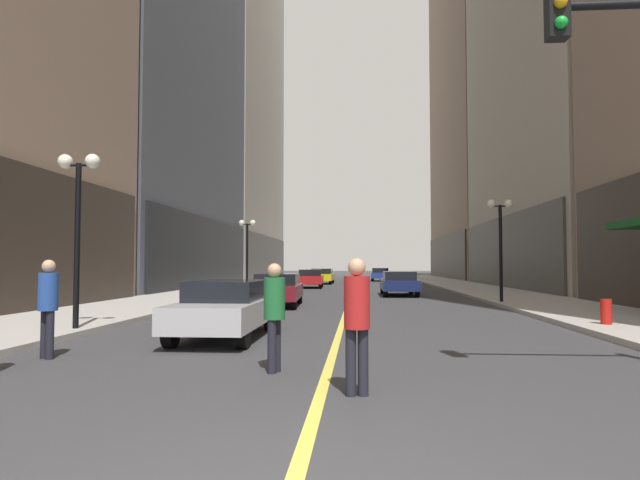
{
  "coord_description": "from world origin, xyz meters",
  "views": [
    {
      "loc": [
        0.52,
        -3.75,
        1.71
      ],
      "look_at": [
        -2.27,
        33.66,
        3.39
      ],
      "focal_mm": 30.24,
      "sensor_mm": 36.0,
      "label": 1
    }
  ],
  "objects_px": {
    "car_maroon": "(277,288)",
    "fire_hydrant_right": "(606,315)",
    "car_blue": "(380,274)",
    "car_yellow": "(322,275)",
    "car_red": "(311,278)",
    "pedestrian_in_red_jacket": "(357,315)",
    "street_lamp_right_mid": "(500,227)",
    "pedestrian_in_green_parka": "(274,308)",
    "car_navy": "(399,282)",
    "street_lamp_left_far": "(247,239)",
    "car_silver": "(227,307)",
    "street_lamp_left_near": "(78,201)",
    "pedestrian_in_blue_hoodie": "(48,301)"
  },
  "relations": [
    {
      "from": "car_yellow",
      "to": "street_lamp_right_mid",
      "type": "relative_size",
      "value": 1.08
    },
    {
      "from": "pedestrian_in_green_parka",
      "to": "street_lamp_left_far",
      "type": "relative_size",
      "value": 0.39
    },
    {
      "from": "car_red",
      "to": "pedestrian_in_green_parka",
      "type": "xyz_separation_m",
      "value": [
        2.22,
        -30.38,
        0.29
      ]
    },
    {
      "from": "car_blue",
      "to": "car_yellow",
      "type": "bearing_deg",
      "value": -123.99
    },
    {
      "from": "car_navy",
      "to": "car_maroon",
      "type": "bearing_deg",
      "value": -125.41
    },
    {
      "from": "car_maroon",
      "to": "car_blue",
      "type": "relative_size",
      "value": 1.04
    },
    {
      "from": "car_silver",
      "to": "car_red",
      "type": "height_order",
      "value": "same"
    },
    {
      "from": "car_navy",
      "to": "street_lamp_left_far",
      "type": "height_order",
      "value": "street_lamp_left_far"
    },
    {
      "from": "car_navy",
      "to": "car_red",
      "type": "height_order",
      "value": "same"
    },
    {
      "from": "car_navy",
      "to": "car_yellow",
      "type": "bearing_deg",
      "value": 107.43
    },
    {
      "from": "fire_hydrant_right",
      "to": "street_lamp_left_near",
      "type": "bearing_deg",
      "value": -172.03
    },
    {
      "from": "street_lamp_right_mid",
      "to": "fire_hydrant_right",
      "type": "height_order",
      "value": "street_lamp_right_mid"
    },
    {
      "from": "car_silver",
      "to": "pedestrian_in_green_parka",
      "type": "relative_size",
      "value": 2.65
    },
    {
      "from": "pedestrian_in_blue_hoodie",
      "to": "car_red",
      "type": "bearing_deg",
      "value": 85.99
    },
    {
      "from": "car_red",
      "to": "street_lamp_left_far",
      "type": "bearing_deg",
      "value": -118.01
    },
    {
      "from": "car_navy",
      "to": "street_lamp_left_near",
      "type": "xyz_separation_m",
      "value": [
        -9.02,
        -16.9,
        2.54
      ]
    },
    {
      "from": "pedestrian_in_green_parka",
      "to": "street_lamp_left_far",
      "type": "xyz_separation_m",
      "value": [
        -5.56,
        24.1,
        2.25
      ]
    },
    {
      "from": "pedestrian_in_green_parka",
      "to": "car_maroon",
      "type": "bearing_deg",
      "value": 98.58
    },
    {
      "from": "street_lamp_right_mid",
      "to": "street_lamp_left_near",
      "type": "bearing_deg",
      "value": -141.11
    },
    {
      "from": "pedestrian_in_green_parka",
      "to": "pedestrian_in_red_jacket",
      "type": "relative_size",
      "value": 0.96
    },
    {
      "from": "car_maroon",
      "to": "pedestrian_in_blue_hoodie",
      "type": "bearing_deg",
      "value": -100.3
    },
    {
      "from": "fire_hydrant_right",
      "to": "car_blue",
      "type": "bearing_deg",
      "value": 96.14
    },
    {
      "from": "car_maroon",
      "to": "car_navy",
      "type": "relative_size",
      "value": 0.98
    },
    {
      "from": "car_red",
      "to": "pedestrian_in_red_jacket",
      "type": "xyz_separation_m",
      "value": [
        3.54,
        -31.8,
        0.33
      ]
    },
    {
      "from": "car_yellow",
      "to": "pedestrian_in_green_parka",
      "type": "height_order",
      "value": "pedestrian_in_green_parka"
    },
    {
      "from": "street_lamp_left_far",
      "to": "street_lamp_right_mid",
      "type": "height_order",
      "value": "same"
    },
    {
      "from": "street_lamp_left_far",
      "to": "fire_hydrant_right",
      "type": "height_order",
      "value": "street_lamp_left_far"
    },
    {
      "from": "car_maroon",
      "to": "street_lamp_left_near",
      "type": "relative_size",
      "value": 1.03
    },
    {
      "from": "street_lamp_left_far",
      "to": "car_red",
      "type": "bearing_deg",
      "value": 61.99
    },
    {
      "from": "car_maroon",
      "to": "fire_hydrant_right",
      "type": "bearing_deg",
      "value": -36.89
    },
    {
      "from": "car_maroon",
      "to": "street_lamp_right_mid",
      "type": "xyz_separation_m",
      "value": [
        9.26,
        1.14,
        2.54
      ]
    },
    {
      "from": "car_navy",
      "to": "car_red",
      "type": "xyz_separation_m",
      "value": [
        -5.69,
        9.27,
        -0.0
      ]
    },
    {
      "from": "car_yellow",
      "to": "street_lamp_left_near",
      "type": "relative_size",
      "value": 1.08
    },
    {
      "from": "car_silver",
      "to": "car_yellow",
      "type": "relative_size",
      "value": 0.95
    },
    {
      "from": "street_lamp_left_near",
      "to": "pedestrian_in_green_parka",
      "type": "bearing_deg",
      "value": -37.09
    },
    {
      "from": "car_maroon",
      "to": "car_blue",
      "type": "distance_m",
      "value": 33.41
    },
    {
      "from": "car_red",
      "to": "car_blue",
      "type": "relative_size",
      "value": 0.94
    },
    {
      "from": "car_silver",
      "to": "car_red",
      "type": "relative_size",
      "value": 1.11
    },
    {
      "from": "car_maroon",
      "to": "car_blue",
      "type": "xyz_separation_m",
      "value": [
        5.43,
        32.97,
        -0.0
      ]
    },
    {
      "from": "pedestrian_in_red_jacket",
      "to": "fire_hydrant_right",
      "type": "height_order",
      "value": "pedestrian_in_red_jacket"
    },
    {
      "from": "street_lamp_left_near",
      "to": "street_lamp_left_far",
      "type": "bearing_deg",
      "value": 90.0
    },
    {
      "from": "pedestrian_in_blue_hoodie",
      "to": "pedestrian_in_green_parka",
      "type": "bearing_deg",
      "value": -11.86
    },
    {
      "from": "car_silver",
      "to": "pedestrian_in_red_jacket",
      "type": "distance_m",
      "value": 6.18
    },
    {
      "from": "pedestrian_in_red_jacket",
      "to": "fire_hydrant_right",
      "type": "bearing_deg",
      "value": 49.38
    },
    {
      "from": "car_blue",
      "to": "street_lamp_left_far",
      "type": "relative_size",
      "value": 0.99
    },
    {
      "from": "car_navy",
      "to": "car_yellow",
      "type": "height_order",
      "value": "same"
    },
    {
      "from": "pedestrian_in_blue_hoodie",
      "to": "street_lamp_left_far",
      "type": "distance_m",
      "value": 23.34
    },
    {
      "from": "car_silver",
      "to": "street_lamp_right_mid",
      "type": "xyz_separation_m",
      "value": [
        8.99,
        10.59,
        2.54
      ]
    },
    {
      "from": "car_navy",
      "to": "street_lamp_right_mid",
      "type": "height_order",
      "value": "street_lamp_right_mid"
    },
    {
      "from": "street_lamp_left_near",
      "to": "street_lamp_right_mid",
      "type": "distance_m",
      "value": 16.45
    }
  ]
}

